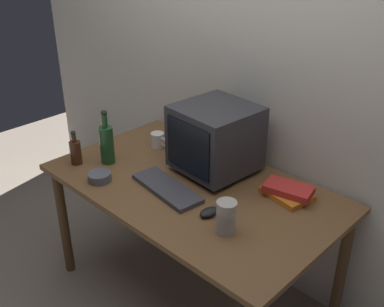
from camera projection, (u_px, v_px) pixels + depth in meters
ground_plane at (192, 293)px, 2.69m from camera, size 6.00×6.00×0.00m
back_wall at (257, 70)px, 2.44m from camera, size 4.00×0.08×2.50m
desk at (192, 198)px, 2.39m from camera, size 1.52×0.88×0.75m
crt_monitor at (215, 139)px, 2.39m from camera, size 0.41×0.41×0.37m
keyboard at (167, 188)px, 2.29m from camera, size 0.44×0.20×0.02m
computer_mouse at (209, 212)px, 2.10m from camera, size 0.07×0.11×0.04m
bottle_tall at (107, 143)px, 2.51m from camera, size 0.08×0.08×0.31m
bottle_short at (76, 151)px, 2.52m from camera, size 0.06×0.06×0.20m
book_stack at (287, 191)px, 2.23m from camera, size 0.26×0.21×0.06m
mug at (158, 140)px, 2.71m from camera, size 0.12×0.08×0.09m
cd_spindle at (100, 177)px, 2.37m from camera, size 0.12×0.12×0.04m
metal_canister at (226, 217)px, 1.97m from camera, size 0.09×0.09×0.15m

